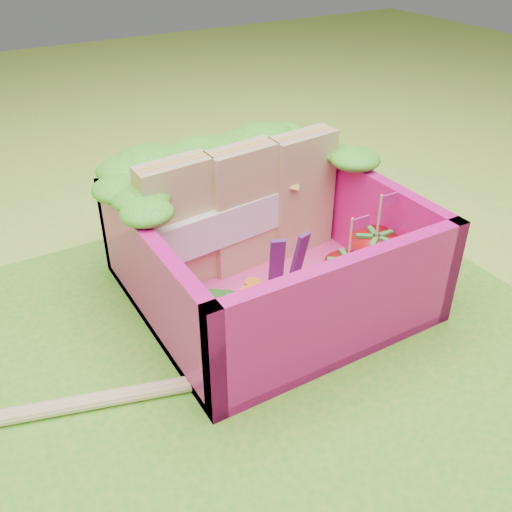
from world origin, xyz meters
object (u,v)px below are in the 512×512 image
object	(u,v)px
bento_box	(268,248)
strawberry_right	(373,261)
sandwich_stack	(244,209)
strawberry_left	(346,280)
broccoli	(209,320)
chopsticks	(65,406)

from	to	relation	value
bento_box	strawberry_right	world-z (taller)	strawberry_right
sandwich_stack	strawberry_left	distance (m)	0.65
sandwich_stack	broccoli	bearing A→B (deg)	-131.12
broccoli	strawberry_left	bearing A→B (deg)	-0.17
sandwich_stack	broccoli	distance (m)	0.76
strawberry_left	chopsticks	distance (m)	1.40
bento_box	strawberry_left	size ratio (longest dim) A/B	2.77
sandwich_stack	strawberry_right	distance (m)	0.72
strawberry_left	chopsticks	size ratio (longest dim) A/B	0.24
bento_box	strawberry_left	xyz separation A→B (m)	(0.26, -0.31, -0.10)
broccoli	strawberry_left	distance (m)	0.75
strawberry_right	broccoli	bearing A→B (deg)	-177.74
bento_box	chopsticks	distance (m)	1.19
sandwich_stack	strawberry_left	world-z (taller)	sandwich_stack
bento_box	sandwich_stack	size ratio (longest dim) A/B	1.06
strawberry_left	bento_box	bearing A→B (deg)	129.90
strawberry_left	broccoli	bearing A→B (deg)	179.83
sandwich_stack	strawberry_left	bearing A→B (deg)	-65.62
sandwich_stack	chopsticks	size ratio (longest dim) A/B	0.63
sandwich_stack	strawberry_right	world-z (taller)	sandwich_stack
bento_box	sandwich_stack	distance (m)	0.27
bento_box	strawberry_right	distance (m)	0.54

